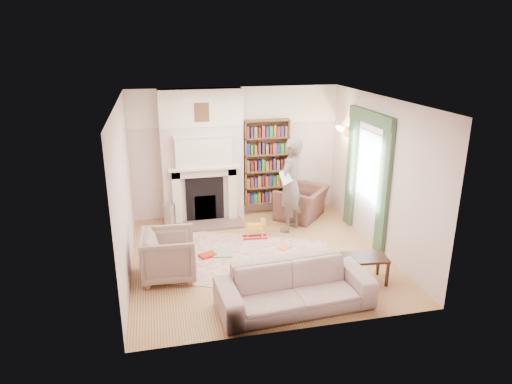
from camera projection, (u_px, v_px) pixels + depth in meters
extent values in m
plane|color=brown|center=(259.00, 256.00, 8.28)|extent=(4.50, 4.50, 0.00)
plane|color=white|center=(259.00, 100.00, 7.38)|extent=(4.50, 4.50, 0.00)
plane|color=beige|center=(236.00, 152.00, 9.91)|extent=(4.50, 0.00, 4.50)
plane|color=beige|center=(299.00, 235.00, 5.75)|extent=(4.50, 0.00, 4.50)
plane|color=beige|center=(124.00, 192.00, 7.36)|extent=(0.00, 4.50, 4.50)
plane|color=beige|center=(379.00, 175.00, 8.30)|extent=(0.00, 4.50, 4.50)
cube|color=beige|center=(202.00, 156.00, 9.59)|extent=(1.70, 0.35, 2.80)
cube|color=silver|center=(204.00, 168.00, 9.39)|extent=(1.47, 0.24, 0.05)
cube|color=black|center=(205.00, 199.00, 9.70)|extent=(0.80, 0.06, 0.96)
cube|color=silver|center=(203.00, 152.00, 9.30)|extent=(1.15, 0.18, 0.62)
cube|color=brown|center=(266.00, 162.00, 10.00)|extent=(1.00, 0.24, 1.85)
cube|color=silver|center=(369.00, 166.00, 8.65)|extent=(0.02, 0.90, 1.30)
cube|color=#314A2F|center=(384.00, 190.00, 8.07)|extent=(0.07, 0.32, 2.40)
cube|color=#314A2F|center=(351.00, 169.00, 9.37)|extent=(0.07, 0.32, 2.40)
cube|color=#314A2F|center=(371.00, 117.00, 8.34)|extent=(0.09, 1.70, 0.24)
cube|color=beige|center=(248.00, 260.00, 8.13)|extent=(3.33, 3.01, 0.01)
imported|color=#493027|center=(302.00, 203.00, 9.97)|extent=(1.39, 1.40, 0.68)
imported|color=#A79B8A|center=(169.00, 255.00, 7.44)|extent=(0.91, 0.89, 0.79)
imported|color=#C0B69F|center=(295.00, 287.00, 6.62)|extent=(2.31, 1.04, 0.66)
imported|color=#574D45|center=(290.00, 185.00, 9.12)|extent=(0.82, 0.82, 1.92)
cube|color=silver|center=(286.00, 176.00, 8.82)|extent=(0.36, 0.36, 0.26)
cylinder|color=#A0A2A7|center=(170.00, 216.00, 9.39)|extent=(0.26, 0.26, 0.55)
cube|color=#D9C44C|center=(223.00, 253.00, 8.34)|extent=(0.40, 0.40, 0.03)
cube|color=red|center=(208.00, 255.00, 8.24)|extent=(0.34, 0.29, 0.05)
cube|color=red|center=(262.00, 266.00, 7.89)|extent=(0.29, 0.30, 0.02)
cube|color=red|center=(272.00, 263.00, 7.98)|extent=(0.24, 0.18, 0.02)
cube|color=red|center=(284.00, 247.00, 8.59)|extent=(0.30, 0.29, 0.02)
cube|color=red|center=(286.00, 266.00, 7.89)|extent=(0.29, 0.25, 0.02)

